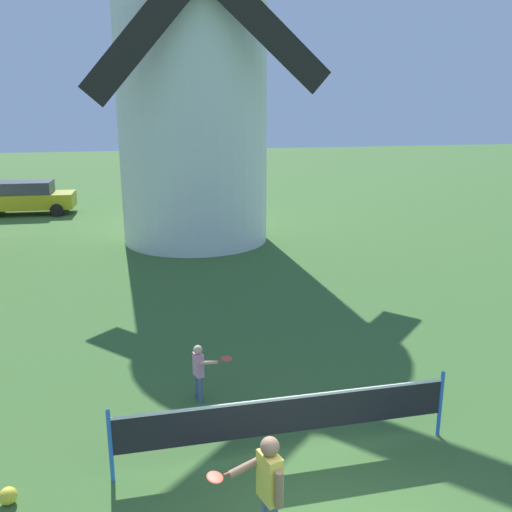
# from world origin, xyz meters

# --- Properties ---
(windmill) EXTENTS (8.28, 6.19, 13.25)m
(windmill) POSITION_xyz_m (0.47, 15.95, 6.64)
(windmill) COLOR white
(windmill) RESTS_ON ground_plane
(tennis_net) EXTENTS (5.07, 0.06, 1.10)m
(tennis_net) POSITION_xyz_m (0.11, 1.94, 0.68)
(tennis_net) COLOR blue
(tennis_net) RESTS_ON ground_plane
(player_near) EXTENTS (0.88, 0.48, 1.48)m
(player_near) POSITION_xyz_m (-0.59, 0.28, 0.84)
(player_near) COLOR slate
(player_near) RESTS_ON ground_plane
(player_far) EXTENTS (0.72, 0.34, 1.05)m
(player_far) POSITION_xyz_m (-0.91, 3.87, 0.60)
(player_far) COLOR slate
(player_far) RESTS_ON ground_plane
(stray_ball) EXTENTS (0.23, 0.23, 0.23)m
(stray_ball) POSITION_xyz_m (-3.73, 1.77, 0.12)
(stray_ball) COLOR yellow
(stray_ball) RESTS_ON ground_plane
(parked_car_mustard) EXTENTS (4.46, 2.07, 1.56)m
(parked_car_mustard) POSITION_xyz_m (-6.75, 22.91, 0.81)
(parked_car_mustard) COLOR #999919
(parked_car_mustard) RESTS_ON ground_plane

